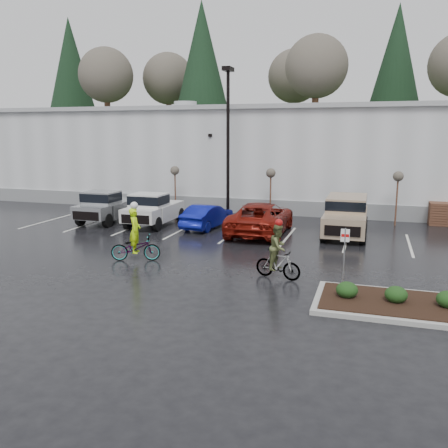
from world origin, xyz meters
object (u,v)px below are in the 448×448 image
(lamppost, at_px, (228,128))
(pallet_stack_a, at_px, (440,214))
(cyclist_olive, at_px, (278,257))
(sapling_east, at_px, (398,179))
(sapling_mid, at_px, (271,176))
(pickup_silver, at_px, (110,205))
(car_red, at_px, (261,218))
(cyclist_hivis, at_px, (135,243))
(car_blue, at_px, (207,216))
(pickup_white, at_px, (156,208))
(fire_lane_sign, at_px, (344,251))
(suv_tan, at_px, (346,217))
(sapling_west, at_px, (175,173))

(lamppost, height_order, pallet_stack_a, lamppost)
(pallet_stack_a, height_order, cyclist_olive, cyclist_olive)
(lamppost, distance_m, sapling_east, 10.48)
(sapling_east, bearing_deg, sapling_mid, 180.00)
(pickup_silver, distance_m, car_red, 9.76)
(sapling_east, xyz_separation_m, car_red, (-7.07, -4.51, -1.87))
(pallet_stack_a, relative_size, cyclist_hivis, 0.53)
(lamppost, relative_size, car_blue, 2.22)
(cyclist_hivis, bearing_deg, car_red, -47.90)
(car_blue, bearing_deg, cyclist_olive, 132.58)
(sapling_east, height_order, car_blue, sapling_east)
(cyclist_hivis, bearing_deg, lamppost, -24.05)
(sapling_mid, distance_m, cyclist_olive, 12.66)
(pickup_silver, xyz_separation_m, cyclist_hivis, (5.87, -7.76, -0.20))
(car_blue, bearing_deg, sapling_mid, -117.80)
(pickup_white, xyz_separation_m, cyclist_hivis, (2.68, -7.65, -0.20))
(pallet_stack_a, height_order, fire_lane_sign, fire_lane_sign)
(cyclist_hivis, bearing_deg, pallet_stack_a, -66.05)
(cyclist_olive, bearing_deg, pickup_white, 61.61)
(sapling_east, xyz_separation_m, suv_tan, (-2.65, -3.72, -1.70))
(lamppost, xyz_separation_m, sapling_east, (10.00, 1.00, -2.96))
(sapling_west, distance_m, sapling_east, 14.00)
(suv_tan, distance_m, cyclist_hivis, 11.36)
(cyclist_olive, bearing_deg, car_red, 32.12)
(fire_lane_sign, relative_size, pickup_white, 0.42)
(car_blue, xyz_separation_m, car_red, (3.26, -0.56, 0.17))
(pickup_silver, distance_m, car_blue, 6.48)
(lamppost, xyz_separation_m, suv_tan, (7.35, -2.72, -4.66))
(sapling_east, relative_size, pickup_silver, 0.62)
(pallet_stack_a, xyz_separation_m, car_red, (-9.57, -5.51, 0.18))
(pickup_white, bearing_deg, pickup_silver, 177.96)
(pickup_silver, height_order, suv_tan, suv_tan)
(sapling_east, bearing_deg, cyclist_olive, -110.78)
(pallet_stack_a, xyz_separation_m, cyclist_hivis, (-13.43, -12.50, 0.10))
(pallet_stack_a, height_order, pickup_silver, pickup_silver)
(sapling_east, xyz_separation_m, pickup_silver, (-16.80, -3.74, -1.75))
(sapling_mid, relative_size, suv_tan, 0.63)
(pallet_stack_a, height_order, suv_tan, suv_tan)
(pallet_stack_a, distance_m, pickup_white, 16.83)
(car_blue, bearing_deg, lamppost, -88.58)
(lamppost, bearing_deg, cyclist_olive, -64.33)
(car_blue, height_order, car_red, car_red)
(sapling_east, bearing_deg, car_red, -147.45)
(car_blue, bearing_deg, suv_tan, -170.41)
(sapling_mid, relative_size, pickup_white, 0.62)
(fire_lane_sign, bearing_deg, car_blue, 132.58)
(pickup_silver, bearing_deg, sapling_mid, 21.91)
(car_red, distance_m, suv_tan, 4.49)
(pickup_silver, relative_size, cyclist_olive, 2.28)
(car_red, bearing_deg, lamppost, -51.17)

